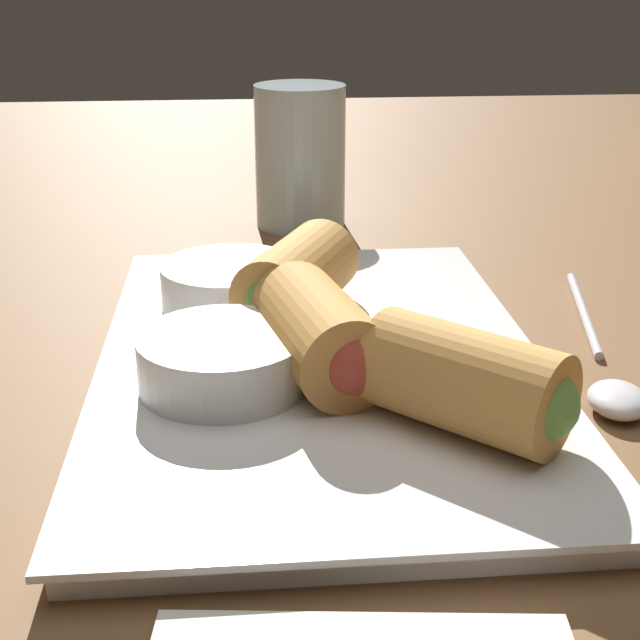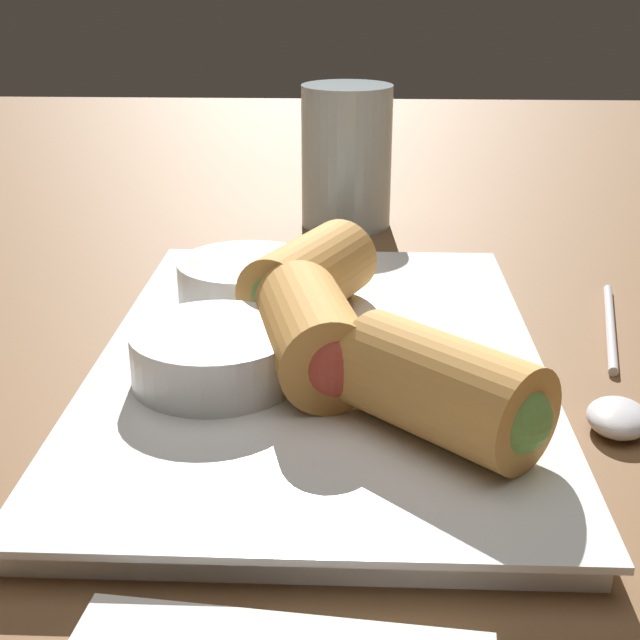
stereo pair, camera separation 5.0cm
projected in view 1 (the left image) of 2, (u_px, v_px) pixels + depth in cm
name	position (u px, v px, depth cm)	size (l,w,h in cm)	color
table_surface	(331.00, 368.00, 47.39)	(180.00, 140.00, 2.00)	brown
serving_plate	(320.00, 366.00, 43.52)	(32.09, 21.17, 1.50)	white
roll_front_left	(322.00, 336.00, 39.69)	(9.05, 6.00, 4.25)	#D19347
roll_front_right	(295.00, 280.00, 46.60)	(9.06, 7.23, 4.25)	#D19347
roll_back_left	(475.00, 384.00, 35.31)	(8.59, 8.75, 4.25)	#D19347
dipping_bowl_near	(223.00, 358.00, 39.42)	(7.56, 7.56, 2.45)	white
dipping_bowl_far	(231.00, 283.00, 48.46)	(7.56, 7.56, 2.45)	white
spoon	(609.00, 378.00, 42.83)	(19.59, 6.03, 1.22)	silver
drinking_glass	(304.00, 157.00, 67.28)	(6.83, 6.83, 10.60)	silver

